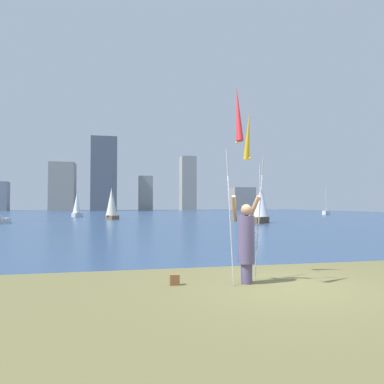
{
  "coord_description": "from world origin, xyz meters",
  "views": [
    {
      "loc": [
        -3.73,
        -7.58,
        1.82
      ],
      "look_at": [
        -0.58,
        7.07,
        2.34
      ],
      "focal_mm": 33.69,
      "sensor_mm": 36.0,
      "label": 1
    }
  ],
  "objects_px": {
    "person": "(246,240)",
    "sailboat_3": "(112,204)",
    "kite_flag_right": "(249,139)",
    "sailboat_2": "(261,204)",
    "bag": "(175,280)",
    "sailboat_0": "(77,205)",
    "kite_flag_left": "(238,119)",
    "sailboat_1": "(326,212)"
  },
  "relations": [
    {
      "from": "person",
      "to": "sailboat_3",
      "type": "xyz_separation_m",
      "value": [
        -3.37,
        37.72,
        0.9
      ]
    },
    {
      "from": "kite_flag_right",
      "to": "sailboat_2",
      "type": "distance_m",
      "value": 26.61
    },
    {
      "from": "bag",
      "to": "sailboat_0",
      "type": "height_order",
      "value": "sailboat_0"
    },
    {
      "from": "kite_flag_right",
      "to": "sailboat_2",
      "type": "xyz_separation_m",
      "value": [
        10.63,
        24.34,
        -1.65
      ]
    },
    {
      "from": "sailboat_2",
      "to": "kite_flag_right",
      "type": "bearing_deg",
      "value": -113.6
    },
    {
      "from": "sailboat_0",
      "to": "person",
      "type": "bearing_deg",
      "value": -79.87
    },
    {
      "from": "sailboat_0",
      "to": "kite_flag_left",
      "type": "bearing_deg",
      "value": -80.39
    },
    {
      "from": "sailboat_0",
      "to": "sailboat_1",
      "type": "distance_m",
      "value": 42.44
    },
    {
      "from": "kite_flag_right",
      "to": "sailboat_0",
      "type": "bearing_deg",
      "value": 100.72
    },
    {
      "from": "kite_flag_left",
      "to": "sailboat_2",
      "type": "distance_m",
      "value": 28.04
    },
    {
      "from": "kite_flag_right",
      "to": "sailboat_3",
      "type": "bearing_deg",
      "value": 95.76
    },
    {
      "from": "person",
      "to": "sailboat_0",
      "type": "distance_m",
      "value": 47.84
    },
    {
      "from": "sailboat_0",
      "to": "sailboat_1",
      "type": "bearing_deg",
      "value": 3.76
    },
    {
      "from": "kite_flag_right",
      "to": "sailboat_2",
      "type": "relative_size",
      "value": 0.74
    },
    {
      "from": "bag",
      "to": "sailboat_1",
      "type": "xyz_separation_m",
      "value": [
        35.56,
        49.7,
        0.27
      ]
    },
    {
      "from": "sailboat_2",
      "to": "sailboat_3",
      "type": "xyz_separation_m",
      "value": [
        -14.36,
        12.62,
        0.06
      ]
    },
    {
      "from": "kite_flag_left",
      "to": "sailboat_0",
      "type": "relative_size",
      "value": 0.85
    },
    {
      "from": "sailboat_2",
      "to": "sailboat_3",
      "type": "height_order",
      "value": "sailboat_3"
    },
    {
      "from": "kite_flag_left",
      "to": "sailboat_2",
      "type": "bearing_deg",
      "value": 66.05
    },
    {
      "from": "person",
      "to": "bag",
      "type": "distance_m",
      "value": 1.88
    },
    {
      "from": "person",
      "to": "sailboat_2",
      "type": "xyz_separation_m",
      "value": [
        11.0,
        25.1,
        0.84
      ]
    },
    {
      "from": "kite_flag_right",
      "to": "sailboat_1",
      "type": "height_order",
      "value": "sailboat_1"
    },
    {
      "from": "kite_flag_right",
      "to": "bag",
      "type": "relative_size",
      "value": 17.56
    },
    {
      "from": "person",
      "to": "sailboat_1",
      "type": "height_order",
      "value": "sailboat_1"
    },
    {
      "from": "person",
      "to": "sailboat_0",
      "type": "bearing_deg",
      "value": 115.52
    },
    {
      "from": "sailboat_2",
      "to": "sailboat_3",
      "type": "distance_m",
      "value": 19.12
    },
    {
      "from": "sailboat_1",
      "to": "sailboat_3",
      "type": "height_order",
      "value": "sailboat_3"
    },
    {
      "from": "kite_flag_left",
      "to": "sailboat_3",
      "type": "height_order",
      "value": "sailboat_3"
    },
    {
      "from": "sailboat_0",
      "to": "sailboat_1",
      "type": "xyz_separation_m",
      "value": [
        42.32,
        2.79,
        -1.32
      ]
    },
    {
      "from": "sailboat_3",
      "to": "person",
      "type": "bearing_deg",
      "value": -84.9
    },
    {
      "from": "kite_flag_left",
      "to": "bag",
      "type": "xyz_separation_m",
      "value": [
        -1.29,
        0.65,
        -3.57
      ]
    },
    {
      "from": "sailboat_0",
      "to": "sailboat_3",
      "type": "bearing_deg",
      "value": -61.71
    },
    {
      "from": "kite_flag_right",
      "to": "sailboat_1",
      "type": "relative_size",
      "value": 0.86
    },
    {
      "from": "kite_flag_left",
      "to": "kite_flag_right",
      "type": "distance_m",
      "value": 1.44
    },
    {
      "from": "person",
      "to": "sailboat_3",
      "type": "distance_m",
      "value": 37.88
    },
    {
      "from": "bag",
      "to": "sailboat_2",
      "type": "relative_size",
      "value": 0.04
    },
    {
      "from": "sailboat_2",
      "to": "person",
      "type": "bearing_deg",
      "value": -113.66
    },
    {
      "from": "sailboat_0",
      "to": "sailboat_3",
      "type": "height_order",
      "value": "sailboat_3"
    },
    {
      "from": "person",
      "to": "bag",
      "type": "xyz_separation_m",
      "value": [
        -1.65,
        0.18,
        -0.88
      ]
    },
    {
      "from": "kite_flag_left",
      "to": "sailboat_1",
      "type": "height_order",
      "value": "sailboat_1"
    },
    {
      "from": "bag",
      "to": "sailboat_1",
      "type": "relative_size",
      "value": 0.05
    },
    {
      "from": "kite_flag_left",
      "to": "sailboat_1",
      "type": "distance_m",
      "value": 61.0
    }
  ]
}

